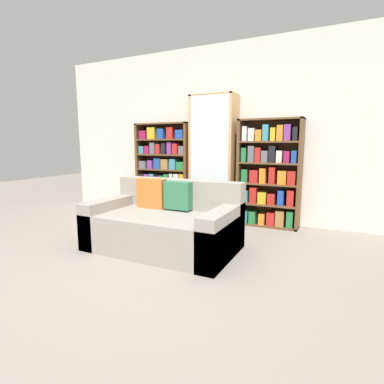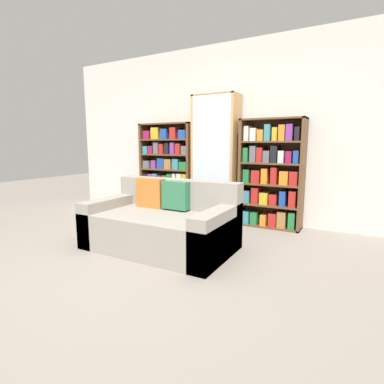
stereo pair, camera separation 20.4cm
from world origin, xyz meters
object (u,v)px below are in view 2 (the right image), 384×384
object	(u,v)px
bookshelf_left	(168,171)
bookshelf_right	(271,175)
wine_bottle	(226,219)
couch	(162,224)
display_cabinet	(216,160)

from	to	relation	value
bookshelf_left	bookshelf_right	xyz separation A→B (m)	(1.74, 0.00, 0.01)
bookshelf_right	wine_bottle	xyz separation A→B (m)	(-0.47, -0.52, -0.58)
couch	display_cabinet	xyz separation A→B (m)	(0.01, 1.47, 0.68)
couch	bookshelf_right	world-z (taller)	bookshelf_right
couch	wine_bottle	xyz separation A→B (m)	(0.39, 0.96, -0.11)
couch	bookshelf_left	world-z (taller)	bookshelf_left
bookshelf_left	display_cabinet	world-z (taller)	display_cabinet
bookshelf_left	wine_bottle	world-z (taller)	bookshelf_left
bookshelf_left	bookshelf_right	world-z (taller)	bookshelf_right
couch	wine_bottle	size ratio (longest dim) A/B	4.09
couch	wine_bottle	distance (m)	1.05
couch	display_cabinet	size ratio (longest dim) A/B	0.85
display_cabinet	wine_bottle	xyz separation A→B (m)	(0.39, -0.50, -0.78)
display_cabinet	wine_bottle	bearing A→B (deg)	-52.18
wine_bottle	bookshelf_right	bearing A→B (deg)	48.00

